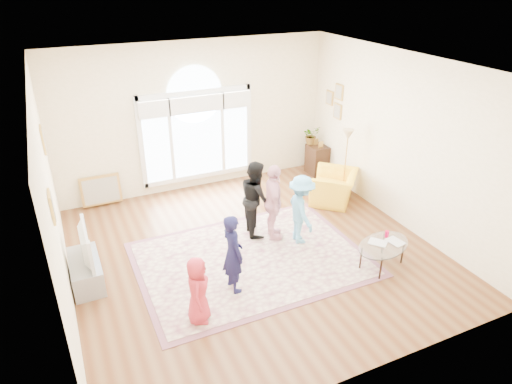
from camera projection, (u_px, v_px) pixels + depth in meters
name	position (u px, v px, depth m)	size (l,w,h in m)	color
ground	(254.00, 251.00, 8.02)	(6.00, 6.00, 0.00)	#592F16
room_shell	(198.00, 121.00, 9.63)	(6.00, 6.00, 6.00)	#FFEFCA
area_rug	(251.00, 259.00, 7.79)	(3.60, 2.60, 0.02)	beige
rug_border	(251.00, 259.00, 7.79)	(3.80, 2.80, 0.01)	#7D4957
tv_console	(86.00, 271.00, 7.14)	(0.45, 1.00, 0.42)	gray
television	(81.00, 245.00, 6.92)	(0.16, 0.97, 0.56)	black
coffee_table	(383.00, 246.00, 7.45)	(1.19, 0.96, 0.54)	silver
armchair	(334.00, 187.00, 9.60)	(1.00, 0.88, 0.65)	yellow
side_cabinet	(317.00, 160.00, 10.89)	(0.40, 0.50, 0.70)	black
floor_lamp	(348.00, 140.00, 9.39)	(0.30, 0.30, 1.51)	black
plant_pedestal	(310.00, 157.00, 11.03)	(0.20, 0.20, 0.70)	white
potted_plant	(311.00, 135.00, 10.78)	(0.39, 0.34, 0.43)	#33722D
leaning_picture	(103.00, 205.00, 9.57)	(0.80, 0.05, 0.62)	tan
child_red	(198.00, 290.00, 6.23)	(0.50, 0.32, 1.02)	#BF2B3A
child_navy	(233.00, 253.00, 6.80)	(0.47, 0.31, 1.28)	#15143A
child_black	(256.00, 198.00, 8.27)	(0.69, 0.53, 1.41)	black
child_pink	(273.00, 203.00, 8.10)	(0.83, 0.35, 1.42)	#F0A8B5
child_blue	(301.00, 210.00, 8.02)	(0.82, 0.47, 1.28)	#5DAAD1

